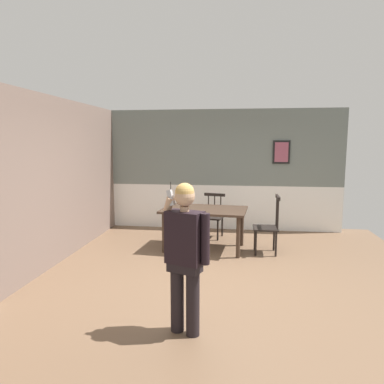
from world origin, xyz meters
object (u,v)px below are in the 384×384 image
(chair_by_doorway, at_px, (268,226))
(person_figure, at_px, (185,251))
(dining_table, at_px, (204,214))
(chair_near_window, at_px, (212,216))

(chair_by_doorway, relative_size, person_figure, 0.66)
(dining_table, height_order, chair_near_window, chair_near_window)
(dining_table, bearing_deg, chair_near_window, 84.34)
(chair_near_window, relative_size, person_figure, 0.57)
(chair_by_doorway, xyz_separation_m, person_figure, (-1.06, -2.85, 0.40))
(dining_table, xyz_separation_m, chair_near_window, (0.09, 0.86, -0.22))
(dining_table, distance_m, person_figure, 2.96)
(dining_table, distance_m, chair_by_doorway, 1.17)
(dining_table, xyz_separation_m, person_figure, (0.09, -2.95, 0.22))
(dining_table, height_order, person_figure, person_figure)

